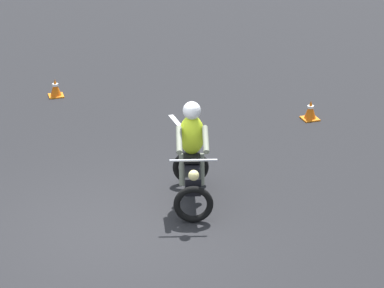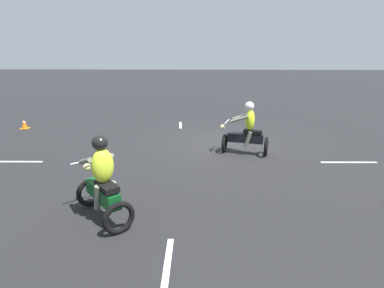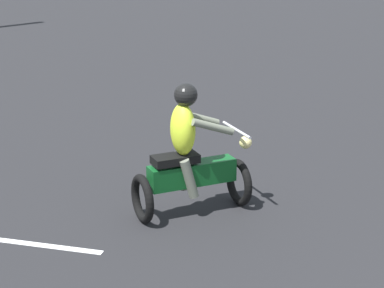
# 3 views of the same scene
# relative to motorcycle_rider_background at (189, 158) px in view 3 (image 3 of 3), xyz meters

# --- Properties ---
(motorcycle_rider_background) EXTENTS (1.37, 1.45, 1.66)m
(motorcycle_rider_background) POSITION_rel_motorcycle_rider_background_xyz_m (0.00, 0.00, 0.00)
(motorcycle_rider_background) COLOR black
(motorcycle_rider_background) RESTS_ON ground
(lane_stripe_n) EXTENTS (0.15, 2.12, 0.01)m
(lane_stripe_n) POSITION_rel_motorcycle_rider_background_xyz_m (-1.33, 1.67, -0.72)
(lane_stripe_n) COLOR silver
(lane_stripe_n) RESTS_ON ground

